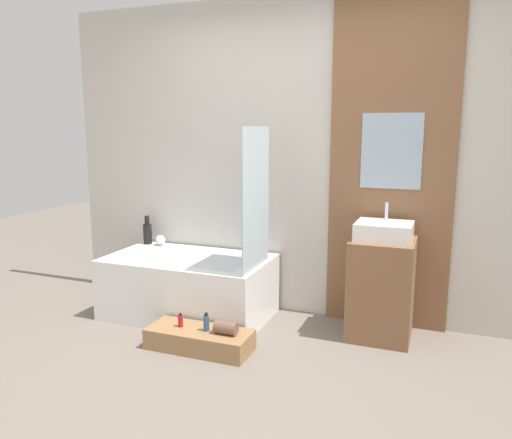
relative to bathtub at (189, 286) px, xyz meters
name	(u,v)px	position (x,y,z in m)	size (l,w,h in m)	color
ground_plane	(215,400)	(0.79, -1.14, -0.25)	(12.00, 12.00, 0.00)	slate
wall_tiled_back	(296,160)	(0.79, 0.44, 1.05)	(4.20, 0.06, 2.60)	beige
wall_wood_accent	(391,162)	(1.56, 0.39, 1.05)	(0.94, 0.04, 2.60)	brown
bathtub	(189,286)	(0.00, 0.00, 0.00)	(1.35, 0.78, 0.50)	white
glass_shower_screen	(256,199)	(0.64, -0.10, 0.78)	(0.01, 0.54, 1.07)	silver
wooden_step_bench	(200,339)	(0.39, -0.57, -0.18)	(0.75, 0.30, 0.15)	#997047
vanity_cabinet	(381,288)	(1.56, 0.13, 0.12)	(0.46, 0.47, 0.75)	brown
sink	(384,231)	(1.56, 0.13, 0.56)	(0.40, 0.35, 0.26)	white
vase_tall_dark	(148,232)	(-0.58, 0.30, 0.36)	(0.08, 0.08, 0.26)	black
vase_round_light	(160,240)	(-0.45, 0.29, 0.29)	(0.09, 0.09, 0.09)	silver
bottle_soap_primary	(181,321)	(0.24, -0.57, -0.06)	(0.04, 0.04, 0.10)	#B21928
bottle_soap_secondary	(206,323)	(0.45, -0.57, -0.05)	(0.04, 0.04, 0.13)	#2D567A
towel_roll	(226,328)	(0.60, -0.57, -0.06)	(0.09, 0.09, 0.16)	brown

